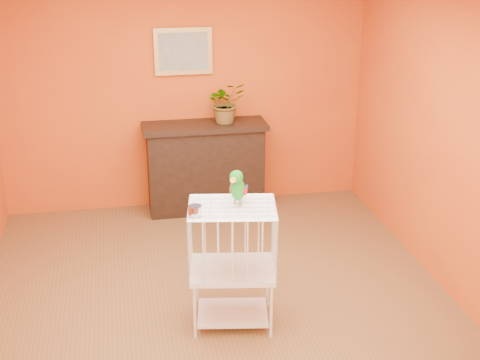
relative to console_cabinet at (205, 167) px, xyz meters
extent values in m
plane|color=brown|center=(-0.18, -2.02, -0.50)|extent=(4.50, 4.50, 0.00)
plane|color=#C55312|center=(-0.18, 0.23, 0.80)|extent=(4.00, 0.00, 4.00)
plane|color=#C55312|center=(-0.18, -4.27, 0.80)|extent=(4.00, 0.00, 4.00)
plane|color=#C55312|center=(1.82, -2.02, 0.80)|extent=(0.00, 4.50, 4.50)
cube|color=black|center=(0.00, 0.00, -0.03)|extent=(1.26, 0.42, 0.94)
cube|color=black|center=(0.00, 0.00, 0.47)|extent=(1.34, 0.48, 0.05)
cube|color=black|center=(0.00, -0.19, -0.03)|extent=(0.88, 0.02, 0.47)
cube|color=maroon|center=(-0.26, -0.05, -0.13)|extent=(0.05, 0.19, 0.29)
cube|color=#384E27|center=(-0.18, -0.05, -0.13)|extent=(0.05, 0.19, 0.29)
cube|color=maroon|center=(-0.08, -0.05, -0.13)|extent=(0.05, 0.19, 0.29)
cube|color=#384E27|center=(0.02, -0.05, -0.13)|extent=(0.05, 0.19, 0.29)
cube|color=maroon|center=(0.13, -0.05, -0.13)|extent=(0.05, 0.19, 0.29)
imported|color=#26722D|center=(0.24, 0.04, 0.67)|extent=(0.48, 0.51, 0.35)
cube|color=#BB8D43|center=(-0.18, 0.20, 1.25)|extent=(0.62, 0.03, 0.50)
cube|color=gray|center=(-0.18, 0.19, 1.25)|extent=(0.52, 0.01, 0.40)
cube|color=silver|center=(-0.11, -2.32, -0.42)|extent=(0.62, 0.51, 0.02)
cube|color=silver|center=(-0.11, -2.32, -0.03)|extent=(0.73, 0.60, 0.04)
cube|color=silver|center=(-0.11, -2.32, 0.51)|extent=(0.73, 0.60, 0.01)
cylinder|color=silver|center=(-0.44, -2.50, -0.27)|extent=(0.02, 0.02, 0.45)
cylinder|color=silver|center=(0.14, -2.59, -0.27)|extent=(0.02, 0.02, 0.45)
cylinder|color=silver|center=(-0.37, -2.05, -0.27)|extent=(0.02, 0.02, 0.45)
cylinder|color=silver|center=(0.21, -2.15, -0.27)|extent=(0.02, 0.02, 0.45)
cylinder|color=silver|center=(-0.41, -2.43, 0.55)|extent=(0.10, 0.10, 0.07)
cylinder|color=#59544C|center=(-0.08, -2.28, 0.53)|extent=(0.01, 0.01, 0.04)
cylinder|color=#59544C|center=(-0.04, -2.30, 0.53)|extent=(0.01, 0.01, 0.04)
ellipsoid|color=#08831D|center=(-0.06, -2.29, 0.64)|extent=(0.18, 0.19, 0.21)
ellipsoid|color=#08831D|center=(-0.08, -2.32, 0.75)|extent=(0.14, 0.14, 0.10)
cone|color=orange|center=(-0.10, -2.36, 0.74)|extent=(0.08, 0.08, 0.07)
cone|color=black|center=(-0.10, -2.35, 0.72)|extent=(0.04, 0.03, 0.03)
sphere|color=black|center=(-0.12, -2.31, 0.76)|extent=(0.01, 0.01, 0.01)
sphere|color=black|center=(-0.06, -2.35, 0.76)|extent=(0.01, 0.01, 0.01)
ellipsoid|color=#A50C0C|center=(-0.11, -2.25, 0.63)|extent=(0.05, 0.07, 0.07)
ellipsoid|color=navy|center=(-0.01, -2.31, 0.63)|extent=(0.05, 0.07, 0.07)
cone|color=#08831D|center=(-0.03, -2.23, 0.57)|extent=(0.13, 0.16, 0.11)
camera|label=1|loc=(-0.93, -6.90, 2.51)|focal=50.00mm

